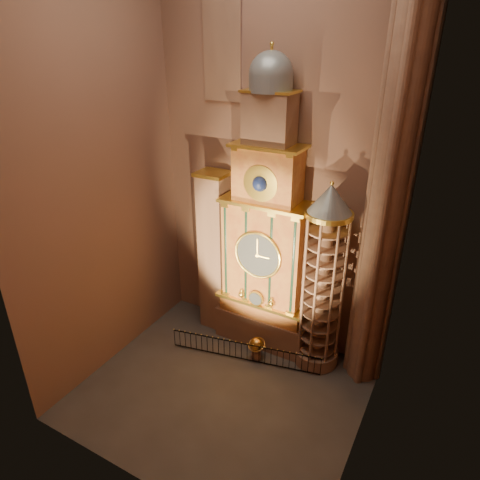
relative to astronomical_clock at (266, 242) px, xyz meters
The scene contains 11 objects.
floor 8.32m from the astronomical_clock, 90.00° to the right, with size 14.00×14.00×0.00m, color #383330.
wall_back 4.45m from the astronomical_clock, 90.00° to the left, with size 22.00×22.00×0.00m, color #885A49.
wall_left 9.61m from the astronomical_clock, 144.66° to the right, with size 22.00×22.00×0.00m, color #885A49.
wall_right 9.61m from the astronomical_clock, 35.34° to the right, with size 22.00×22.00×0.00m, color #885A49.
astronomical_clock is the anchor object (origin of this frame).
portrait_tower 3.73m from the astronomical_clock, behind, with size 1.80×1.60×10.20m.
stair_turret 3.78m from the astronomical_clock, ahead, with size 2.50×2.50×10.80m.
gothic_pier 7.48m from the astronomical_clock, ahead, with size 2.04×2.04×22.00m.
stained_glass_window 10.37m from the astronomical_clock, 163.43° to the left, with size 2.20×0.14×5.20m.
celestial_globe 6.11m from the astronomical_clock, 75.91° to the right, with size 1.20×1.16×1.44m.
iron_railing 6.48m from the astronomical_clock, 92.07° to the right, with size 8.56×1.87×1.16m.
Camera 1 is at (9.08, -14.47, 16.95)m, focal length 32.00 mm.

